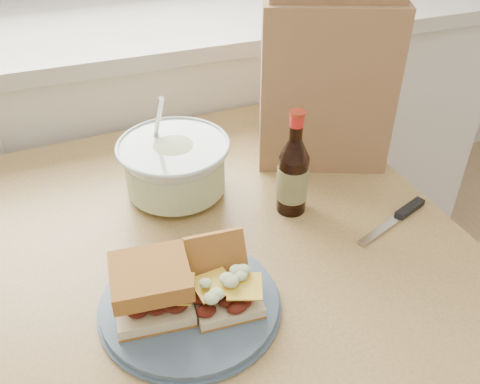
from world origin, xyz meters
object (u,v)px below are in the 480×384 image
object	(u,v)px
plate	(190,304)
coleslaw_bowl	(175,169)
dining_table	(209,284)
paper_bag	(325,80)
beer_bottle	(293,175)

from	to	relation	value
plate	coleslaw_bowl	xyz separation A→B (m)	(0.06, 0.31, 0.05)
dining_table	plate	xyz separation A→B (m)	(-0.07, -0.14, 0.12)
dining_table	paper_bag	bearing A→B (deg)	29.36
beer_bottle	paper_bag	size ratio (longest dim) A/B	0.61
plate	beer_bottle	bearing A→B (deg)	35.20
plate	paper_bag	size ratio (longest dim) A/B	0.80
dining_table	plate	distance (m)	0.20
paper_bag	plate	bearing A→B (deg)	-117.37
beer_bottle	coleslaw_bowl	bearing A→B (deg)	153.15
dining_table	beer_bottle	distance (m)	0.27
dining_table	beer_bottle	world-z (taller)	beer_bottle
plate	paper_bag	world-z (taller)	paper_bag
plate	beer_bottle	xyz separation A→B (m)	(0.25, 0.18, 0.07)
coleslaw_bowl	plate	bearing A→B (deg)	-100.32
plate	beer_bottle	distance (m)	0.32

